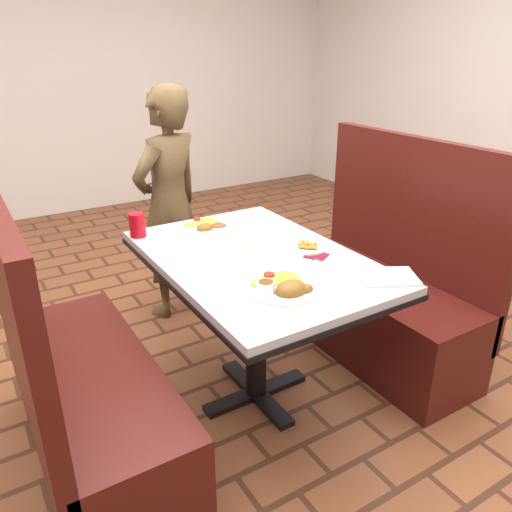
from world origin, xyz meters
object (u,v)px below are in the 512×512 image
booth_bench_left (83,396)px  plantain_plate (308,247)px  dining_table (256,276)px  red_tumbler (137,225)px  diner_person (169,205)px  near_dinner_plate (284,283)px  far_dinner_plate (206,224)px  booth_bench_right (380,297)px

booth_bench_left → plantain_plate: size_ratio=7.31×
dining_table → red_tumbler: size_ratio=10.49×
plantain_plate → diner_person: bearing=101.5°
plantain_plate → dining_table: bearing=167.1°
diner_person → near_dinner_plate: 1.37m
plantain_plate → near_dinner_plate: bearing=-139.4°
diner_person → far_dinner_plate: 0.60m
booth_bench_right → far_dinner_plate: booth_bench_right is taller
booth_bench_left → booth_bench_right: size_ratio=1.00×
far_dinner_plate → plantain_plate: size_ratio=1.56×
near_dinner_plate → red_tumbler: bearing=108.0°
booth_bench_left → far_dinner_plate: size_ratio=4.69×
dining_table → diner_person: 1.03m
booth_bench_left → red_tumbler: (0.44, 0.50, 0.48)m
diner_person → near_dinner_plate: (-0.10, -1.37, 0.08)m
booth_bench_right → plantain_plate: 0.71m
dining_table → plantain_plate: plantain_plate is taller
diner_person → plantain_plate: diner_person is taller
booth_bench_right → red_tumbler: 1.35m
dining_table → near_dinner_plate: 0.37m
near_dinner_plate → plantain_plate: bearing=40.6°
diner_person → far_dinner_plate: (-0.05, -0.60, 0.07)m
diner_person → red_tumbler: size_ratio=12.17×
dining_table → red_tumbler: 0.64m
diner_person → dining_table: bearing=65.5°
dining_table → booth_bench_left: (-0.80, 0.00, -0.32)m
booth_bench_left → plantain_plate: bearing=-3.0°
booth_bench_left → far_dinner_plate: 0.99m
dining_table → booth_bench_left: size_ratio=1.01×
dining_table → booth_bench_right: bearing=0.0°
dining_table → booth_bench_left: booth_bench_left is taller
red_tumbler → dining_table: bearing=-54.9°
far_dinner_plate → booth_bench_right: bearing=-27.8°
far_dinner_plate → red_tumbler: (-0.33, 0.07, 0.03)m
dining_table → diner_person: size_ratio=0.86×
booth_bench_left → red_tumbler: size_ratio=10.39×
far_dinner_plate → plantain_plate: far_dinner_plate is taller
dining_table → plantain_plate: (0.24, -0.06, 0.11)m
dining_table → booth_bench_right: (0.80, 0.00, -0.32)m
dining_table → far_dinner_plate: bearing=93.7°
red_tumbler → plantain_plate: bearing=-43.2°
near_dinner_plate → far_dinner_plate: (0.06, 0.77, -0.01)m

